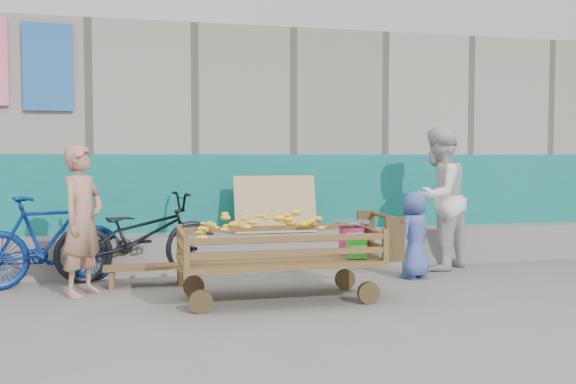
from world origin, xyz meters
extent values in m
plane|color=#5F5E58|center=(0.00, 0.00, 0.00)|extent=(80.00, 80.00, 0.00)
cube|color=gray|center=(0.00, 4.10, 1.50)|extent=(12.00, 3.00, 3.00)
cube|color=#16675E|center=(0.00, 2.58, 0.70)|extent=(12.00, 0.03, 1.40)
cube|color=slate|center=(0.00, 2.35, 0.23)|extent=(12.00, 0.50, 0.45)
cube|color=tan|center=(0.30, 2.22, 0.80)|extent=(1.00, 0.19, 0.68)
cube|color=blue|center=(-2.30, 2.56, 2.40)|extent=(0.55, 0.03, 1.00)
cube|color=#51391F|center=(-0.02, 0.60, 0.39)|extent=(1.87, 0.93, 0.05)
cylinder|color=#342816|center=(-0.80, 0.26, 0.10)|extent=(0.21, 0.06, 0.21)
cube|color=#51391F|center=(-0.92, 0.16, 0.56)|extent=(0.05, 0.05, 0.29)
cylinder|color=#342816|center=(-0.80, 0.94, 0.10)|extent=(0.21, 0.06, 0.21)
cube|color=#51391F|center=(-0.92, 1.03, 0.56)|extent=(0.05, 0.05, 0.29)
cylinder|color=#342816|center=(0.76, 0.26, 0.10)|extent=(0.21, 0.06, 0.21)
cube|color=#51391F|center=(0.88, 0.16, 0.56)|extent=(0.05, 0.05, 0.29)
cylinder|color=#342816|center=(0.76, 0.94, 0.10)|extent=(0.21, 0.06, 0.21)
cube|color=#51391F|center=(0.88, 1.03, 0.56)|extent=(0.05, 0.05, 0.29)
cube|color=#51391F|center=(-0.02, 0.16, 0.52)|extent=(1.80, 0.04, 0.05)
cube|color=#51391F|center=(-0.02, 0.16, 0.64)|extent=(1.80, 0.04, 0.05)
cube|color=#51391F|center=(-0.02, 1.03, 0.52)|extent=(1.80, 0.04, 0.05)
cube|color=#51391F|center=(-0.02, 1.03, 0.64)|extent=(1.80, 0.04, 0.05)
cube|color=#51391F|center=(-0.92, 0.60, 0.52)|extent=(0.04, 0.87, 0.05)
cube|color=#51391F|center=(-0.92, 0.60, 0.64)|extent=(0.04, 0.87, 0.05)
cube|color=#51391F|center=(0.88, 0.60, 0.52)|extent=(0.04, 0.87, 0.05)
cube|color=#51391F|center=(0.88, 0.60, 0.64)|extent=(0.04, 0.87, 0.05)
cylinder|color=#342816|center=(1.07, 0.60, 0.78)|extent=(0.04, 0.83, 0.04)
cube|color=#342816|center=(0.99, 0.98, 0.60)|extent=(0.19, 0.04, 0.41)
cube|color=#342816|center=(0.99, 0.22, 0.60)|extent=(0.19, 0.04, 0.41)
ellipsoid|color=yellow|center=(-0.13, 0.60, 0.64)|extent=(1.35, 0.73, 0.46)
cylinder|color=#D42281|center=(0.70, 0.60, 0.55)|extent=(0.25, 0.25, 0.27)
cylinder|color=silver|center=(0.70, 0.60, 0.69)|extent=(0.03, 0.03, 0.06)
cylinder|color=silver|center=(0.70, 0.60, 0.74)|extent=(0.35, 0.35, 0.02)
cube|color=green|center=(0.65, 0.31, 0.54)|extent=(0.17, 0.12, 0.23)
cube|color=#51391F|center=(-1.24, 1.58, 0.20)|extent=(0.88, 0.27, 0.04)
cube|color=#51391F|center=(-1.59, 1.58, 0.09)|extent=(0.05, 0.25, 0.18)
cube|color=#51391F|center=(-0.88, 1.58, 0.09)|extent=(0.05, 0.25, 0.18)
imported|color=#A4735B|center=(-1.85, 1.27, 0.74)|extent=(0.59, 0.65, 1.49)
imported|color=silver|center=(2.24, 1.81, 0.87)|extent=(1.07, 1.02, 1.74)
imported|color=#3C519C|center=(1.72, 1.35, 0.49)|extent=(0.57, 0.52, 0.98)
imported|color=black|center=(-1.31, 2.05, 0.48)|extent=(1.94, 1.05, 0.97)
imported|color=navy|center=(-2.25, 1.85, 0.48)|extent=(1.65, 1.01, 0.96)
camera|label=1|loc=(-1.35, -5.30, 1.36)|focal=40.00mm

